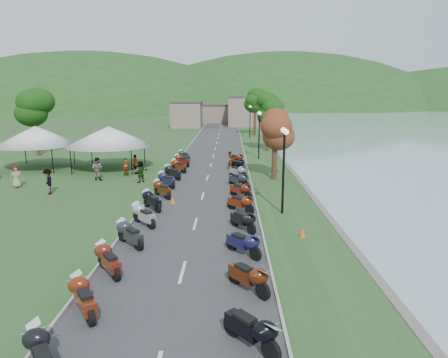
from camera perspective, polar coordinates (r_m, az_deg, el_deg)
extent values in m
cube|color=#3A3A3D|center=(45.36, -1.53, 3.34)|extent=(7.00, 120.00, 0.02)
cube|color=#7A685F|center=(89.97, -1.63, 9.36)|extent=(18.00, 16.00, 5.00)
imported|color=slate|center=(35.32, -13.77, 0.40)|extent=(0.69, 0.62, 1.56)
imported|color=slate|center=(34.34, -17.55, -0.15)|extent=(1.02, 0.73, 1.90)
imported|color=slate|center=(30.85, -23.68, -1.99)|extent=(1.02, 1.24, 1.80)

